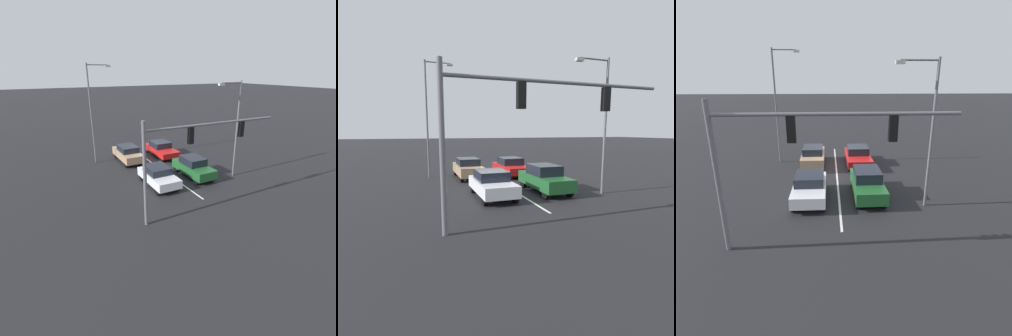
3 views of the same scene
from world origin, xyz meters
TOP-DOWN VIEW (x-y plane):
  - ground_plane at (0.00, 0.00)m, footprint 240.00×240.00m
  - lane_stripe_left_divider at (0.00, 1.66)m, footprint 0.12×15.32m
  - car_white_midlane_front at (1.68, 5.64)m, footprint 1.84×4.12m
  - car_darkgreen_leftlane_front at (-1.70, 5.36)m, footprint 1.71×4.34m
  - car_tan_midlane_second at (1.83, -0.82)m, footprint 1.76×4.40m
  - car_red_leftlane_second at (-1.80, -0.90)m, footprint 1.91×4.69m
  - traffic_signal_gantry at (1.96, 10.31)m, footprint 9.12×0.37m
  - street_lamp_right_shoulder at (4.50, -1.90)m, footprint 2.14×0.24m
  - street_lamp_left_shoulder at (-4.46, 6.86)m, footprint 2.15×0.24m

SIDE VIEW (x-z plane):
  - ground_plane at x=0.00m, z-range 0.00..0.00m
  - lane_stripe_left_divider at x=0.00m, z-range 0.00..0.01m
  - car_red_leftlane_second at x=-1.80m, z-range 0.02..1.49m
  - car_white_midlane_front at x=1.68m, z-range 0.03..1.52m
  - car_tan_midlane_second at x=1.83m, z-range 0.03..1.59m
  - car_darkgreen_leftlane_front at x=-1.70m, z-range 0.01..1.65m
  - traffic_signal_gantry at x=1.96m, z-range 1.31..7.33m
  - street_lamp_left_shoulder at x=-4.46m, z-range 0.64..8.30m
  - street_lamp_right_shoulder at x=4.50m, z-range 0.66..9.61m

